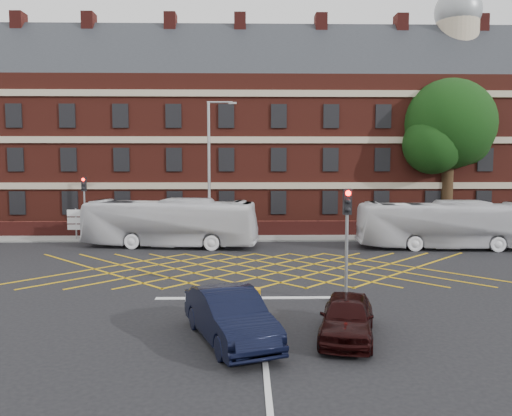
{
  "coord_description": "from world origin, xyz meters",
  "views": [
    {
      "loc": [
        -0.49,
        -22.4,
        5.19
      ],
      "look_at": [
        -0.02,
        1.5,
        3.06
      ],
      "focal_mm": 35.0,
      "sensor_mm": 36.0,
      "label": 1
    }
  ],
  "objects_px": {
    "bus_right": "(444,225)",
    "street_lamp": "(210,196)",
    "car_navy": "(230,316)",
    "car_maroon": "(347,317)",
    "traffic_light_near": "(346,256)",
    "bus_left": "(170,223)",
    "direction_signs": "(76,221)",
    "deciduous_tree": "(448,131)",
    "utility_cabinet": "(253,302)",
    "traffic_light_far": "(85,214)"
  },
  "relations": [
    {
      "from": "bus_right",
      "to": "street_lamp",
      "type": "relative_size",
      "value": 1.16
    },
    {
      "from": "car_navy",
      "to": "car_maroon",
      "type": "relative_size",
      "value": 1.22
    },
    {
      "from": "traffic_light_near",
      "to": "street_lamp",
      "type": "height_order",
      "value": "street_lamp"
    },
    {
      "from": "bus_left",
      "to": "direction_signs",
      "type": "relative_size",
      "value": 4.93
    },
    {
      "from": "car_maroon",
      "to": "direction_signs",
      "type": "relative_size",
      "value": 1.73
    },
    {
      "from": "street_lamp",
      "to": "direction_signs",
      "type": "height_order",
      "value": "street_lamp"
    },
    {
      "from": "bus_left",
      "to": "car_navy",
      "type": "xyz_separation_m",
      "value": [
        4.27,
        -16.79,
        -0.74
      ]
    },
    {
      "from": "bus_left",
      "to": "deciduous_tree",
      "type": "bearing_deg",
      "value": -62.21
    },
    {
      "from": "deciduous_tree",
      "to": "utility_cabinet",
      "type": "distance_m",
      "value": 27.48
    },
    {
      "from": "car_maroon",
      "to": "deciduous_tree",
      "type": "distance_m",
      "value": 27.9
    },
    {
      "from": "traffic_light_near",
      "to": "direction_signs",
      "type": "bearing_deg",
      "value": 134.82
    },
    {
      "from": "car_maroon",
      "to": "street_lamp",
      "type": "distance_m",
      "value": 18.13
    },
    {
      "from": "bus_left",
      "to": "car_navy",
      "type": "relative_size",
      "value": 2.33
    },
    {
      "from": "car_navy",
      "to": "utility_cabinet",
      "type": "distance_m",
      "value": 2.56
    },
    {
      "from": "car_navy",
      "to": "utility_cabinet",
      "type": "xyz_separation_m",
      "value": [
        0.72,
        2.44,
        -0.29
      ]
    },
    {
      "from": "traffic_light_far",
      "to": "utility_cabinet",
      "type": "height_order",
      "value": "traffic_light_far"
    },
    {
      "from": "car_navy",
      "to": "bus_left",
      "type": "bearing_deg",
      "value": 83.49
    },
    {
      "from": "traffic_light_near",
      "to": "utility_cabinet",
      "type": "relative_size",
      "value": 4.52
    },
    {
      "from": "car_navy",
      "to": "traffic_light_near",
      "type": "relative_size",
      "value": 1.09
    },
    {
      "from": "deciduous_tree",
      "to": "street_lamp",
      "type": "xyz_separation_m",
      "value": [
        -17.81,
        -6.75,
        -4.58
      ]
    },
    {
      "from": "utility_cabinet",
      "to": "direction_signs",
      "type": "bearing_deg",
      "value": 124.92
    },
    {
      "from": "deciduous_tree",
      "to": "traffic_light_far",
      "type": "distance_m",
      "value": 27.55
    },
    {
      "from": "deciduous_tree",
      "to": "traffic_light_near",
      "type": "relative_size",
      "value": 2.73
    },
    {
      "from": "car_maroon",
      "to": "deciduous_tree",
      "type": "xyz_separation_m",
      "value": [
        12.53,
        23.91,
        7.06
      ]
    },
    {
      "from": "utility_cabinet",
      "to": "bus_left",
      "type": "bearing_deg",
      "value": 109.17
    },
    {
      "from": "bus_left",
      "to": "traffic_light_far",
      "type": "relative_size",
      "value": 2.53
    },
    {
      "from": "car_navy",
      "to": "utility_cabinet",
      "type": "bearing_deg",
      "value": 52.89
    },
    {
      "from": "bus_left",
      "to": "car_maroon",
      "type": "height_order",
      "value": "bus_left"
    },
    {
      "from": "traffic_light_near",
      "to": "street_lamp",
      "type": "relative_size",
      "value": 0.47
    },
    {
      "from": "bus_left",
      "to": "direction_signs",
      "type": "bearing_deg",
      "value": 78.32
    },
    {
      "from": "traffic_light_near",
      "to": "street_lamp",
      "type": "xyz_separation_m",
      "value": [
        -5.99,
        13.42,
        1.37
      ]
    },
    {
      "from": "bus_left",
      "to": "traffic_light_near",
      "type": "distance_m",
      "value": 15.39
    },
    {
      "from": "car_navy",
      "to": "traffic_light_far",
      "type": "bearing_deg",
      "value": 97.22
    },
    {
      "from": "car_navy",
      "to": "car_maroon",
      "type": "height_order",
      "value": "car_navy"
    },
    {
      "from": "car_navy",
      "to": "car_maroon",
      "type": "distance_m",
      "value": 3.47
    },
    {
      "from": "bus_right",
      "to": "traffic_light_far",
      "type": "relative_size",
      "value": 2.46
    },
    {
      "from": "deciduous_tree",
      "to": "direction_signs",
      "type": "distance_m",
      "value": 28.13
    },
    {
      "from": "car_navy",
      "to": "direction_signs",
      "type": "xyz_separation_m",
      "value": [
        -10.97,
        19.18,
        0.61
      ]
    },
    {
      "from": "bus_right",
      "to": "car_maroon",
      "type": "relative_size",
      "value": 2.76
    },
    {
      "from": "bus_right",
      "to": "utility_cabinet",
      "type": "distance_m",
      "value": 17.91
    },
    {
      "from": "bus_right",
      "to": "direction_signs",
      "type": "xyz_separation_m",
      "value": [
        -23.57,
        3.38,
        -0.09
      ]
    },
    {
      "from": "deciduous_tree",
      "to": "traffic_light_far",
      "type": "height_order",
      "value": "deciduous_tree"
    },
    {
      "from": "car_maroon",
      "to": "traffic_light_near",
      "type": "distance_m",
      "value": 3.97
    },
    {
      "from": "bus_left",
      "to": "deciduous_tree",
      "type": "distance_m",
      "value": 22.42
    },
    {
      "from": "deciduous_tree",
      "to": "direction_signs",
      "type": "height_order",
      "value": "deciduous_tree"
    },
    {
      "from": "deciduous_tree",
      "to": "street_lamp",
      "type": "relative_size",
      "value": 1.29
    },
    {
      "from": "traffic_light_far",
      "to": "utility_cabinet",
      "type": "xyz_separation_m",
      "value": [
        11.28,
        -17.42,
        -1.29
      ]
    },
    {
      "from": "traffic_light_far",
      "to": "car_navy",
      "type": "bearing_deg",
      "value": -62.0
    },
    {
      "from": "deciduous_tree",
      "to": "bus_left",
      "type": "bearing_deg",
      "value": -160.17
    },
    {
      "from": "bus_left",
      "to": "direction_signs",
      "type": "distance_m",
      "value": 7.11
    }
  ]
}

